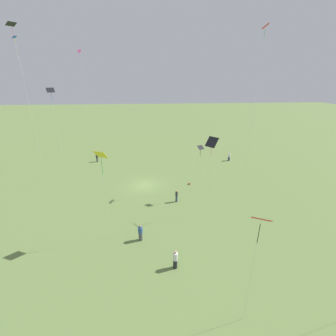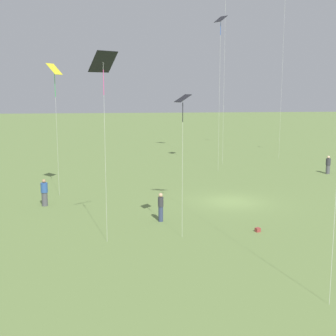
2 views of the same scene
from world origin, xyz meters
The scene contains 9 objects.
ground_plane centered at (0.00, 0.00, 0.00)m, with size 240.00×240.00×0.00m, color olive.
person_1 centered at (9.41, -11.32, 0.81)m, with size 0.60×0.60×1.65m.
person_2 centered at (0.27, 12.59, 0.88)m, with size 0.62×0.62×1.79m.
person_4 centered at (-4.26, 5.33, 0.86)m, with size 0.35×0.35×1.69m.
kite_4 centered at (12.08, -1.73, 13.24)m, with size 1.24×1.17×14.10m.
kite_6 centered at (3.40, 12.00, 8.73)m, with size 1.24×1.07×9.40m.
kite_8 centered at (-7.32, 4.51, 6.88)m, with size 0.89×0.83×7.38m.
kite_9 centered at (-7.57, 8.39, 8.74)m, with size 1.40×1.46×9.41m.
picnic_bag_0 centered at (-6.87, 0.30, 0.11)m, with size 0.30×0.31×0.22m.
Camera 2 is at (-30.54, 7.91, 7.66)m, focal length 50.00 mm.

